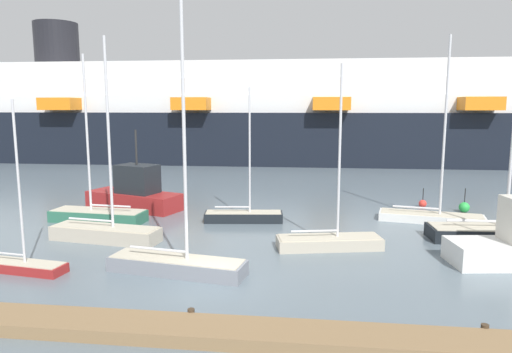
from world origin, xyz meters
TOP-DOWN VIEW (x-y plane):
  - ground_plane at (0.00, 0.00)m, footprint 600.00×600.00m
  - dock_pier at (0.00, -4.30)m, footprint 23.62×1.83m
  - sailboat_0 at (-8.95, 0.58)m, footprint 4.59×1.68m
  - sailboat_1 at (-0.26, 10.66)m, footprint 5.08×1.88m
  - sailboat_2 at (11.62, 11.99)m, footprint 6.57×2.92m
  - sailboat_3 at (4.96, 5.61)m, footprint 5.59×2.63m
  - sailboat_4 at (14.04, 8.16)m, footprint 7.10×2.41m
  - sailboat_5 at (-9.50, 9.55)m, footprint 6.21×2.34m
  - sailboat_6 at (-7.15, 5.52)m, footprint 6.26×2.44m
  - sailboat_7 at (-1.84, 1.17)m, footprint 6.35×2.52m
  - fishing_boat_0 at (-8.52, 13.42)m, footprint 7.49×4.69m
  - channel_buoy_0 at (12.10, 16.35)m, footprint 0.56×0.56m
  - channel_buoy_1 at (14.59, 15.02)m, footprint 0.72×0.72m
  - cruise_ship at (-10.82, 45.81)m, footprint 119.53×19.97m

SIDE VIEW (x-z plane):
  - ground_plane at x=0.00m, z-range 0.00..0.00m
  - dock_pier at x=0.00m, z-range -0.04..0.47m
  - channel_buoy_0 at x=12.10m, z-range -0.42..1.01m
  - channel_buoy_1 at x=14.59m, z-range -0.48..1.22m
  - sailboat_0 at x=-8.95m, z-range -3.43..4.16m
  - sailboat_1 at x=-0.26m, z-range -3.80..4.66m
  - sailboat_3 at x=4.96m, z-range -4.25..5.13m
  - sailboat_4 at x=14.04m, z-range -4.44..5.43m
  - sailboat_5 at x=-9.50m, z-range -4.72..5.73m
  - sailboat_2 at x=11.62m, z-range -5.26..6.30m
  - sailboat_6 at x=-7.15m, z-range -4.88..5.99m
  - sailboat_7 at x=-1.84m, z-range -5.45..6.59m
  - fishing_boat_0 at x=-8.52m, z-range -1.70..3.98m
  - cruise_ship at x=-10.82m, z-range -3.49..15.48m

